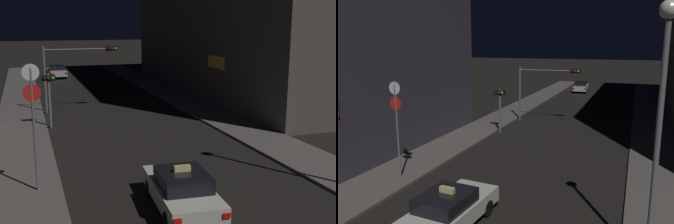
% 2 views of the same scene
% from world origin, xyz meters
% --- Properties ---
extents(sidewalk_left, '(2.98, 61.03, 0.13)m').
position_xyz_m(sidewalk_left, '(-6.27, 28.52, 0.07)').
color(sidewalk_left, '#5B5651').
rests_on(sidewalk_left, ground_plane).
extents(sidewalk_right, '(2.98, 61.03, 0.13)m').
position_xyz_m(sidewalk_right, '(6.27, 28.52, 0.07)').
color(sidewalk_right, '#5B5651').
rests_on(sidewalk_right, ground_plane).
extents(taxi, '(2.12, 4.57, 1.62)m').
position_xyz_m(taxi, '(-1.10, 9.50, 0.74)').
color(taxi, silver).
rests_on(taxi, ground_plane).
extents(far_car, '(2.08, 4.56, 1.42)m').
position_xyz_m(far_car, '(-2.32, 47.43, 0.73)').
color(far_car, '#B7B7BC').
rests_on(far_car, ground_plane).
extents(traffic_light_overhead, '(5.22, 0.42, 4.66)m').
position_xyz_m(traffic_light_overhead, '(-2.37, 27.48, 3.46)').
color(traffic_light_overhead, slate).
rests_on(traffic_light_overhead, ground_plane).
extents(traffic_light_left_kerb, '(0.80, 0.42, 3.29)m').
position_xyz_m(traffic_light_left_kerb, '(-4.53, 22.86, 2.39)').
color(traffic_light_left_kerb, slate).
rests_on(traffic_light_left_kerb, ground_plane).
extents(sign_pole_left, '(0.63, 0.10, 4.72)m').
position_xyz_m(sign_pole_left, '(-5.66, 12.61, 3.00)').
color(sign_pole_left, slate).
rests_on(sign_pole_left, sidewalk_left).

